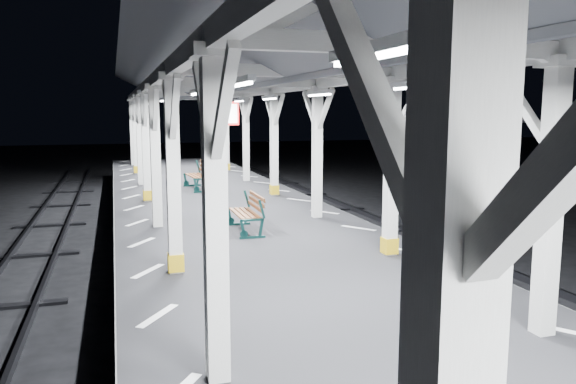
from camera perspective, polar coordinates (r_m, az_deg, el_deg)
name	(u,v)px	position (r m, az deg, el deg)	size (l,w,h in m)	color
ground	(329,363)	(8.72, 4.17, -16.92)	(120.00, 120.00, 0.00)	black
platform	(329,331)	(8.52, 4.21, -13.87)	(6.00, 50.00, 1.00)	black
hazard_stripes_left	(158,316)	(7.83, -13.07, -12.14)	(1.00, 48.00, 0.01)	silver
hazard_stripes_right	(473,283)	(9.48, 18.32, -8.74)	(1.00, 48.00, 0.01)	silver
canopy	(333,48)	(7.93, 4.57, 14.39)	(5.40, 49.00, 4.65)	silver
bench_mid	(249,212)	(12.71, -4.00, -2.00)	(0.61, 1.57, 0.85)	#0D302E
bench_far	(200,175)	(19.80, -8.94, 1.76)	(0.80, 1.82, 0.96)	#0D302E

